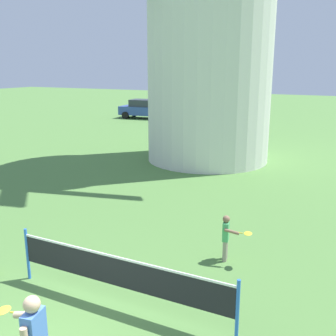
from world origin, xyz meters
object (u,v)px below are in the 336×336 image
(tennis_net, at_px, (118,272))
(parked_car_silver, at_px, (210,113))
(parked_car_blue, at_px, (145,109))
(player_far, at_px, (227,235))

(tennis_net, xyz_separation_m, parked_car_silver, (-7.03, 23.19, 0.13))
(parked_car_blue, xyz_separation_m, parked_car_silver, (5.97, -0.59, 0.00))
(player_far, xyz_separation_m, parked_car_blue, (-14.18, 21.19, 0.20))
(parked_car_blue, distance_m, parked_car_silver, 6.00)
(tennis_net, height_order, parked_car_blue, parked_car_blue)
(tennis_net, distance_m, parked_car_blue, 27.10)
(parked_car_silver, bearing_deg, parked_car_blue, 174.38)
(tennis_net, bearing_deg, player_far, 65.45)
(tennis_net, height_order, parked_car_silver, parked_car_silver)
(tennis_net, relative_size, parked_car_blue, 1.03)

